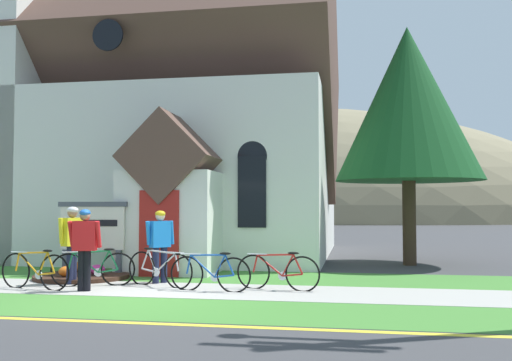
# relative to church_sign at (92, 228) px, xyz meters

# --- Properties ---
(ground) EXTENTS (140.00, 140.00, 0.00)m
(ground) POSITION_rel_church_sign_xyz_m (2.33, 0.79, -1.17)
(ground) COLOR #3D3D3F
(sidewalk_slab) EXTENTS (32.00, 2.06, 0.01)m
(sidewalk_slab) POSITION_rel_church_sign_xyz_m (-0.43, -1.89, -1.16)
(sidewalk_slab) COLOR #A8A59E
(sidewalk_slab) RESTS_ON ground
(church_lawn) EXTENTS (24.00, 2.55, 0.01)m
(church_lawn) POSITION_rel_church_sign_xyz_m (-0.43, 0.42, -1.17)
(church_lawn) COLOR #427F33
(church_lawn) RESTS_ON ground
(church_building) EXTENTS (12.29, 12.21, 13.81)m
(church_building) POSITION_rel_church_sign_xyz_m (-0.80, 6.51, 3.92)
(church_building) COLOR silver
(church_building) RESTS_ON ground
(church_sign) EXTENTS (1.76, 0.19, 1.82)m
(church_sign) POSITION_rel_church_sign_xyz_m (0.00, 0.00, 0.00)
(church_sign) COLOR #474C56
(church_sign) RESTS_ON ground
(flower_bed) EXTENTS (2.21, 2.21, 0.34)m
(flower_bed) POSITION_rel_church_sign_xyz_m (-0.01, -0.51, -1.09)
(flower_bed) COLOR #382319
(flower_bed) RESTS_ON ground
(bicycle_black) EXTENTS (1.76, 0.36, 0.81)m
(bicycle_black) POSITION_rel_church_sign_xyz_m (4.82, -1.55, -0.79)
(bicycle_black) COLOR black
(bicycle_black) RESTS_ON ground
(bicycle_red) EXTENTS (1.67, 0.63, 0.83)m
(bicycle_red) POSITION_rel_church_sign_xyz_m (0.86, -1.67, -0.79)
(bicycle_red) COLOR black
(bicycle_red) RESTS_ON ground
(bicycle_green) EXTENTS (1.66, 0.67, 0.84)m
(bicycle_green) POSITION_rel_church_sign_xyz_m (2.27, -1.50, -0.78)
(bicycle_green) COLOR black
(bicycle_green) RESTS_ON ground
(bicycle_orange) EXTENTS (1.74, 0.40, 0.85)m
(bicycle_orange) POSITION_rel_church_sign_xyz_m (-0.12, -2.32, -0.78)
(bicycle_orange) COLOR black
(bicycle_orange) RESTS_ON ground
(bicycle_white) EXTENTS (1.71, 0.20, 0.81)m
(bicycle_white) POSITION_rel_church_sign_xyz_m (3.51, -1.96, -0.80)
(bicycle_white) COLOR black
(bicycle_white) RESTS_ON ground
(cyclist_in_white_jersey) EXTENTS (0.65, 0.31, 1.65)m
(cyclist_in_white_jersey) POSITION_rel_church_sign_xyz_m (1.01, -2.39, -0.21)
(cyclist_in_white_jersey) COLOR black
(cyclist_in_white_jersey) RESTS_ON ground
(cyclist_in_orange_jersey) EXTENTS (0.33, 0.69, 1.70)m
(cyclist_in_orange_jersey) POSITION_rel_church_sign_xyz_m (0.25, -1.48, -0.17)
(cyclist_in_orange_jersey) COLOR #191E38
(cyclist_in_orange_jersey) RESTS_ON ground
(cyclist_in_red_jersey) EXTENTS (0.50, 0.56, 1.62)m
(cyclist_in_red_jersey) POSITION_rel_church_sign_xyz_m (2.10, -0.99, -0.23)
(cyclist_in_red_jersey) COLOR #191E38
(cyclist_in_red_jersey) RESTS_ON ground
(roadside_conifer) EXTENTS (4.29, 4.29, 7.05)m
(roadside_conifer) POSITION_rel_church_sign_xyz_m (7.94, 4.03, 3.57)
(roadside_conifer) COLOR #3D2D1E
(roadside_conifer) RESTS_ON ground
(distant_hill) EXTENTS (71.92, 38.95, 27.86)m
(distant_hill) POSITION_rel_church_sign_xyz_m (-2.23, 58.40, -1.17)
(distant_hill) COLOR #847A5B
(distant_hill) RESTS_ON ground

